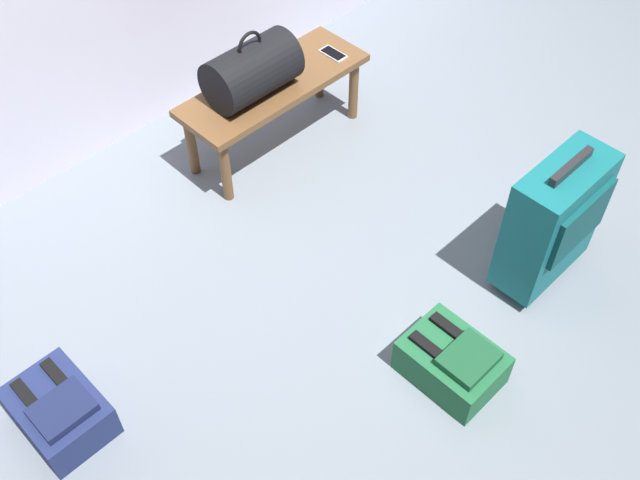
{
  "coord_description": "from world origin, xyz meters",
  "views": [
    {
      "loc": [
        -1.53,
        -1.33,
        2.63
      ],
      "look_at": [
        -0.07,
        0.14,
        0.25
      ],
      "focal_mm": 41.91,
      "sensor_mm": 36.0,
      "label": 1
    }
  ],
  "objects_px": {
    "duffel_bag_black": "(252,70)",
    "backpack_green": "(452,362)",
    "cell_phone": "(333,54)",
    "bench": "(274,92)",
    "suitcase_upright_teal": "(554,221)",
    "backpack_navy": "(60,411)"
  },
  "relations": [
    {
      "from": "duffel_bag_black",
      "to": "backpack_green",
      "type": "distance_m",
      "value": 1.62
    },
    {
      "from": "cell_phone",
      "to": "bench",
      "type": "bearing_deg",
      "value": 172.59
    },
    {
      "from": "cell_phone",
      "to": "backpack_green",
      "type": "bearing_deg",
      "value": -119.05
    },
    {
      "from": "bench",
      "to": "backpack_green",
      "type": "relative_size",
      "value": 2.63
    },
    {
      "from": "backpack_green",
      "to": "duffel_bag_black",
      "type": "bearing_deg",
      "value": 77.92
    },
    {
      "from": "duffel_bag_black",
      "to": "suitcase_upright_teal",
      "type": "height_order",
      "value": "duffel_bag_black"
    },
    {
      "from": "backpack_green",
      "to": "backpack_navy",
      "type": "bearing_deg",
      "value": 143.42
    },
    {
      "from": "cell_phone",
      "to": "backpack_navy",
      "type": "relative_size",
      "value": 0.38
    },
    {
      "from": "suitcase_upright_teal",
      "to": "backpack_navy",
      "type": "bearing_deg",
      "value": 156.14
    },
    {
      "from": "suitcase_upright_teal",
      "to": "backpack_green",
      "type": "bearing_deg",
      "value": -175.1
    },
    {
      "from": "duffel_bag_black",
      "to": "backpack_navy",
      "type": "relative_size",
      "value": 1.16
    },
    {
      "from": "cell_phone",
      "to": "suitcase_upright_teal",
      "type": "bearing_deg",
      "value": -95.19
    },
    {
      "from": "cell_phone",
      "to": "suitcase_upright_teal",
      "type": "height_order",
      "value": "suitcase_upright_teal"
    },
    {
      "from": "suitcase_upright_teal",
      "to": "backpack_green",
      "type": "xyz_separation_m",
      "value": [
        -0.69,
        -0.06,
        -0.25
      ]
    },
    {
      "from": "backpack_green",
      "to": "backpack_navy",
      "type": "distance_m",
      "value": 1.52
    },
    {
      "from": "bench",
      "to": "backpack_navy",
      "type": "distance_m",
      "value": 1.8
    },
    {
      "from": "cell_phone",
      "to": "backpack_green",
      "type": "xyz_separation_m",
      "value": [
        -0.82,
        -1.48,
        -0.31
      ]
    },
    {
      "from": "cell_phone",
      "to": "suitcase_upright_teal",
      "type": "relative_size",
      "value": 0.22
    },
    {
      "from": "cell_phone",
      "to": "backpack_navy",
      "type": "distance_m",
      "value": 2.14
    },
    {
      "from": "bench",
      "to": "cell_phone",
      "type": "relative_size",
      "value": 6.94
    },
    {
      "from": "suitcase_upright_teal",
      "to": "bench",
      "type": "bearing_deg",
      "value": 99.19
    },
    {
      "from": "duffel_bag_black",
      "to": "backpack_navy",
      "type": "distance_m",
      "value": 1.72
    }
  ]
}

